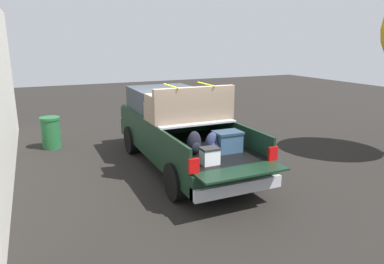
{
  "coord_description": "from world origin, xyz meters",
  "views": [
    {
      "loc": [
        -8.12,
        3.42,
        3.24
      ],
      "look_at": [
        -0.6,
        0.0,
        1.1
      ],
      "focal_mm": 32.98,
      "sensor_mm": 36.0,
      "label": 1
    }
  ],
  "objects": [
    {
      "name": "trash_can",
      "position": [
        3.27,
        3.03,
        0.5
      ],
      "size": [
        0.6,
        0.6,
        0.98
      ],
      "color": "#1E592D",
      "rests_on": "ground_plane"
    },
    {
      "name": "pickup_truck",
      "position": [
        0.38,
        -0.0,
        0.98
      ],
      "size": [
        6.05,
        2.06,
        2.23
      ],
      "color": "black",
      "rests_on": "ground_plane"
    },
    {
      "name": "ground_plane",
      "position": [
        0.0,
        0.0,
        0.0
      ],
      "size": [
        40.0,
        40.0,
        0.0
      ],
      "primitive_type": "plane",
      "color": "black"
    }
  ]
}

